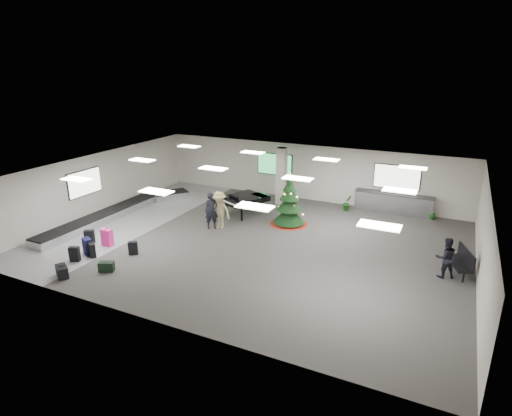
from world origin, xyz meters
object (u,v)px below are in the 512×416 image
at_px(potted_plant_left, 347,203).
at_px(pink_suitcase, 107,237).
at_px(christmas_tree, 289,206).
at_px(traveler_bench, 446,258).
at_px(traveler_b, 219,210).
at_px(traveler_a, 212,211).
at_px(potted_plant_right, 432,212).
at_px(service_counter, 393,203).
at_px(grand_piano, 244,199).
at_px(baggage_carousel, 118,212).
at_px(bench, 462,261).

bearing_deg(potted_plant_left, pink_suitcase, -132.01).
bearing_deg(christmas_tree, potted_plant_left, 57.25).
height_order(pink_suitcase, traveler_bench, traveler_bench).
relative_size(traveler_b, traveler_bench, 1.17).
relative_size(traveler_a, potted_plant_right, 2.34).
height_order(pink_suitcase, traveler_a, traveler_a).
bearing_deg(potted_plant_right, service_counter, 175.57).
distance_m(grand_piano, traveler_bench, 10.31).
relative_size(pink_suitcase, christmas_tree, 0.29).
relative_size(traveler_bench, potted_plant_left, 1.75).
height_order(grand_piano, potted_plant_left, grand_piano).
bearing_deg(grand_piano, service_counter, 51.03).
height_order(traveler_b, traveler_bench, traveler_b).
distance_m(baggage_carousel, potted_plant_left, 12.16).
height_order(traveler_a, potted_plant_left, traveler_a).
distance_m(baggage_carousel, service_counter, 14.50).
xyz_separation_m(service_counter, traveler_bench, (2.87, -6.61, 0.24)).
distance_m(grand_piano, traveler_a, 2.48).
distance_m(baggage_carousel, grand_piano, 6.62).
bearing_deg(potted_plant_left, christmas_tree, -122.75).
bearing_deg(traveler_a, traveler_b, -14.17).
relative_size(service_counter, traveler_bench, 2.58).
bearing_deg(traveler_a, grand_piano, 37.52).
distance_m(baggage_carousel, pink_suitcase, 3.88).
height_order(traveler_b, potted_plant_left, traveler_b).
distance_m(baggage_carousel, potted_plant_right, 16.18).
relative_size(christmas_tree, traveler_b, 1.44).
bearing_deg(potted_plant_right, traveler_a, -147.81).
distance_m(service_counter, potted_plant_left, 2.40).
height_order(service_counter, potted_plant_left, service_counter).
relative_size(baggage_carousel, potted_plant_right, 12.82).
xyz_separation_m(traveler_a, traveler_bench, (10.38, -0.51, -0.10)).
height_order(pink_suitcase, potted_plant_left, potted_plant_left).
distance_m(bench, traveler_a, 10.95).
xyz_separation_m(pink_suitcase, traveler_b, (3.38, 3.93, 0.54)).
xyz_separation_m(baggage_carousel, traveler_a, (5.33, 0.64, 0.67)).
bearing_deg(traveler_bench, bench, -165.86).
xyz_separation_m(traveler_bench, potted_plant_left, (-5.16, 5.92, -0.34)).
height_order(baggage_carousel, traveler_a, traveler_a).
bearing_deg(traveler_b, christmas_tree, 41.94).
distance_m(bench, potted_plant_right, 6.18).
distance_m(christmas_tree, traveler_bench, 7.72).
bearing_deg(traveler_a, bench, -41.11).
relative_size(traveler_b, potted_plant_right, 2.44).
xyz_separation_m(baggage_carousel, grand_piano, (5.83, 3.07, 0.64)).
relative_size(traveler_b, potted_plant_left, 2.06).
bearing_deg(baggage_carousel, pink_suitcase, -53.78).
relative_size(baggage_carousel, traveler_b, 5.26).
bearing_deg(bench, traveler_a, 159.53).
height_order(service_counter, pink_suitcase, service_counter).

